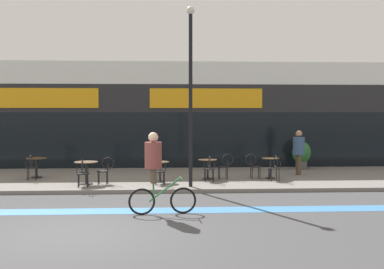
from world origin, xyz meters
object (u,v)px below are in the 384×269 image
at_px(bistro_table_3, 208,165).
at_px(cafe_chair_0_near, 32,166).
at_px(cafe_chair_1_near, 83,171).
at_px(cafe_chair_1_side, 105,169).
at_px(bistro_table_4, 270,164).
at_px(cyclist_0, 156,167).
at_px(planter_pot, 301,154).
at_px(cafe_chair_2_near, 160,169).
at_px(lamp_post, 191,84).
at_px(cafe_chair_3_side, 225,165).
at_px(pedestrian_near_end, 299,148).
at_px(bistro_table_2, 160,168).
at_px(cafe_chair_4_side, 253,164).
at_px(bistro_table_1, 86,168).
at_px(cafe_chair_3_near, 209,167).
at_px(bistro_table_0, 37,163).
at_px(cafe_chair_4_near, 275,166).

height_order(bistro_table_3, cafe_chair_0_near, cafe_chair_0_near).
bearing_deg(cafe_chair_1_near, cafe_chair_1_side, -49.90).
bearing_deg(bistro_table_4, bistro_table_3, -178.78).
bearing_deg(cyclist_0, planter_pot, 46.53).
height_order(cafe_chair_2_near, planter_pot, planter_pot).
xyz_separation_m(lamp_post, cyclist_0, (-1.02, -3.39, -2.23)).
bearing_deg(bistro_table_3, lamp_post, -113.48).
height_order(planter_pot, lamp_post, lamp_post).
distance_m(bistro_table_4, cafe_chair_3_side, 1.66).
bearing_deg(pedestrian_near_end, bistro_table_2, 16.48).
xyz_separation_m(bistro_table_2, cyclist_0, (-0.02, -4.41, 0.56)).
distance_m(bistro_table_4, cafe_chair_4_side, 0.63).
xyz_separation_m(cafe_chair_3_side, cafe_chair_4_side, (1.03, 0.04, 0.00)).
xyz_separation_m(cafe_chair_1_near, cafe_chair_2_near, (2.45, 0.39, 0.00)).
bearing_deg(cafe_chair_4_side, bistro_table_1, -170.98).
distance_m(cafe_chair_1_side, cafe_chair_3_near, 3.53).
xyz_separation_m(cafe_chair_0_near, pedestrian_near_end, (9.81, 0.86, 0.50)).
xyz_separation_m(bistro_table_1, cafe_chair_2_near, (2.45, -0.24, -0.03)).
bearing_deg(pedestrian_near_end, cafe_chair_1_near, 18.64).
bearing_deg(bistro_table_0, cafe_chair_1_side, -31.17).
bearing_deg(cyclist_0, bistro_table_3, 65.47).
bearing_deg(bistro_table_0, cafe_chair_4_side, -4.74).
relative_size(cafe_chair_3_side, planter_pot, 0.77).
relative_size(bistro_table_3, cafe_chair_4_near, 0.79).
relative_size(bistro_table_3, cafe_chair_3_side, 0.79).
height_order(bistro_table_1, cafe_chair_2_near, cafe_chair_2_near).
bearing_deg(cafe_chair_2_near, bistro_table_1, 78.38).
bearing_deg(cafe_chair_4_near, pedestrian_near_end, -46.15).
height_order(cafe_chair_3_near, cafe_chair_4_near, same).
bearing_deg(cafe_chair_4_near, cafe_chair_4_side, 39.57).
relative_size(bistro_table_3, planter_pot, 0.61).
distance_m(cafe_chair_0_near, cafe_chair_4_near, 8.55).
bearing_deg(bistro_table_3, cafe_chair_3_near, -89.91).
distance_m(bistro_table_1, cafe_chair_1_near, 0.63).
bearing_deg(bistro_table_1, cafe_chair_4_side, 9.77).
bearing_deg(pedestrian_near_end, cafe_chair_0_near, 5.59).
distance_m(cafe_chair_4_near, lamp_post, 4.19).
bearing_deg(bistro_table_4, cafe_chair_4_side, -179.91).
distance_m(bistro_table_0, cafe_chair_1_side, 3.19).
bearing_deg(bistro_table_1, bistro_table_0, 141.82).
bearing_deg(cafe_chair_2_near, lamp_post, -117.92).
xyz_separation_m(bistro_table_1, bistro_table_3, (4.14, 0.95, -0.04)).
relative_size(cafe_chair_3_side, cafe_chair_4_near, 1.00).
height_order(cafe_chair_1_side, cafe_chair_4_side, same).
relative_size(cafe_chair_0_near, lamp_post, 0.16).
relative_size(bistro_table_4, pedestrian_near_end, 0.44).
distance_m(bistro_table_1, cyclist_0, 4.73).
bearing_deg(cafe_chair_4_near, cafe_chair_1_side, 87.80).
height_order(bistro_table_2, cafe_chair_3_side, cafe_chair_3_side).
distance_m(bistro_table_3, cafe_chair_1_near, 4.42).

